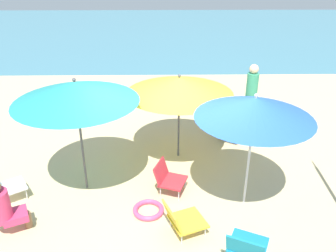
% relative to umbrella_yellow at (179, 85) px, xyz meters
% --- Properties ---
extents(ground_plane, '(40.00, 40.00, 0.00)m').
position_rel_umbrella_yellow_xyz_m(ground_plane, '(-0.24, -0.85, -1.57)').
color(ground_plane, '#D3BC8C').
extents(sea_water, '(40.00, 16.00, 0.01)m').
position_rel_umbrella_yellow_xyz_m(sea_water, '(-0.24, 13.53, -1.57)').
color(sea_water, teal).
rests_on(sea_water, ground_plane).
extents(umbrella_yellow, '(2.12, 2.12, 1.80)m').
position_rel_umbrella_yellow_xyz_m(umbrella_yellow, '(0.00, 0.00, 0.00)').
color(umbrella_yellow, '#4C4C51').
rests_on(umbrella_yellow, ground_plane).
extents(umbrella_teal, '(2.06, 2.06, 2.10)m').
position_rel_umbrella_yellow_xyz_m(umbrella_teal, '(-1.72, -1.11, 0.30)').
color(umbrella_teal, '#4C4C51').
rests_on(umbrella_teal, ground_plane).
extents(umbrella_blue, '(1.84, 1.84, 1.99)m').
position_rel_umbrella_yellow_xyz_m(umbrella_blue, '(1.07, -1.57, 0.19)').
color(umbrella_blue, silver).
rests_on(umbrella_blue, ground_plane).
extents(beach_chair_a, '(0.69, 0.72, 0.60)m').
position_rel_umbrella_yellow_xyz_m(beach_chair_a, '(0.79, -2.93, -1.25)').
color(beach_chair_a, teal).
rests_on(beach_chair_a, ground_plane).
extents(beach_chair_b, '(0.72, 0.69, 0.53)m').
position_rel_umbrella_yellow_xyz_m(beach_chair_b, '(-0.05, -2.31, -1.31)').
color(beach_chair_b, gold).
rests_on(beach_chair_b, ground_plane).
extents(beach_chair_c, '(0.64, 0.62, 0.57)m').
position_rel_umbrella_yellow_xyz_m(beach_chair_c, '(-0.24, -1.25, -1.27)').
color(beach_chair_c, red).
rests_on(beach_chair_c, ground_plane).
extents(beach_chair_d, '(0.67, 0.66, 0.65)m').
position_rel_umbrella_yellow_xyz_m(beach_chair_d, '(-3.03, -1.45, -1.24)').
color(beach_chair_d, white).
rests_on(beach_chair_d, ground_plane).
extents(person_a, '(0.55, 0.48, 0.89)m').
position_rel_umbrella_yellow_xyz_m(person_a, '(1.14, 0.65, -1.15)').
color(person_a, '#2D519E').
rests_on(person_a, ground_plane).
extents(person_b, '(0.26, 0.26, 1.65)m').
position_rel_umbrella_yellow_xyz_m(person_b, '(1.72, 1.12, -0.72)').
color(person_b, '#389970').
rests_on(person_b, ground_plane).
extents(person_c, '(0.56, 0.46, 0.95)m').
position_rel_umbrella_yellow_xyz_m(person_c, '(-2.70, -2.26, -1.09)').
color(person_c, '#DB3866').
rests_on(person_c, ground_plane).
extents(swim_ring, '(0.52, 0.52, 0.08)m').
position_rel_umbrella_yellow_xyz_m(swim_ring, '(-0.57, -1.82, -1.53)').
color(swim_ring, '#E54C7F').
rests_on(swim_ring, ground_plane).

